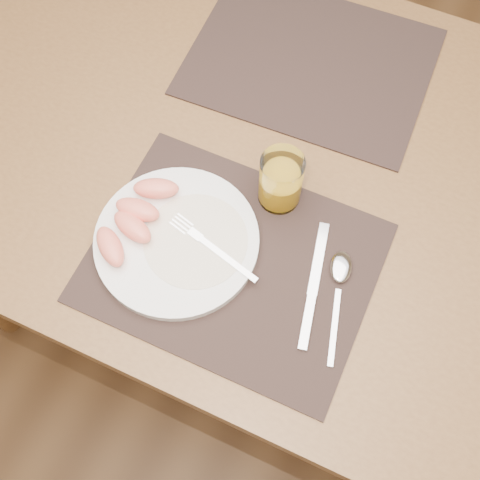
% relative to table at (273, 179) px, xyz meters
% --- Properties ---
extents(ground, '(5.00, 5.00, 0.00)m').
position_rel_table_xyz_m(ground, '(0.00, 0.00, -0.67)').
color(ground, brown).
rests_on(ground, ground).
extents(table, '(1.40, 0.90, 0.75)m').
position_rel_table_xyz_m(table, '(0.00, 0.00, 0.00)').
color(table, brown).
rests_on(table, ground).
extents(placemat_near, '(0.45, 0.35, 0.00)m').
position_rel_table_xyz_m(placemat_near, '(0.02, -0.22, 0.09)').
color(placemat_near, '#2E201C').
rests_on(placemat_near, table).
extents(placemat_far, '(0.46, 0.37, 0.00)m').
position_rel_table_xyz_m(placemat_far, '(-0.02, 0.22, 0.09)').
color(placemat_far, '#2E201C').
rests_on(placemat_far, table).
extents(plate, '(0.27, 0.27, 0.02)m').
position_rel_table_xyz_m(plate, '(-0.08, -0.23, 0.10)').
color(plate, white).
rests_on(plate, placemat_near).
extents(plate_dressing, '(0.17, 0.17, 0.00)m').
position_rel_table_xyz_m(plate_dressing, '(-0.05, -0.22, 0.10)').
color(plate_dressing, white).
rests_on(plate_dressing, plate).
extents(fork, '(0.17, 0.06, 0.00)m').
position_rel_table_xyz_m(fork, '(-0.03, -0.21, 0.11)').
color(fork, silver).
rests_on(fork, plate).
extents(knife, '(0.06, 0.22, 0.01)m').
position_rel_table_xyz_m(knife, '(0.16, -0.22, 0.09)').
color(knife, silver).
rests_on(knife, placemat_near).
extents(spoon, '(0.07, 0.19, 0.01)m').
position_rel_table_xyz_m(spoon, '(0.18, -0.17, 0.09)').
color(spoon, silver).
rests_on(spoon, placemat_near).
extents(juice_glass, '(0.07, 0.07, 0.11)m').
position_rel_table_xyz_m(juice_glass, '(0.04, -0.08, 0.14)').
color(juice_glass, white).
rests_on(juice_glass, placemat_near).
extents(grapefruit_wedges, '(0.10, 0.19, 0.03)m').
position_rel_table_xyz_m(grapefruit_wedges, '(-0.15, -0.23, 0.12)').
color(grapefruit_wedges, '#FD8267').
rests_on(grapefruit_wedges, plate).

